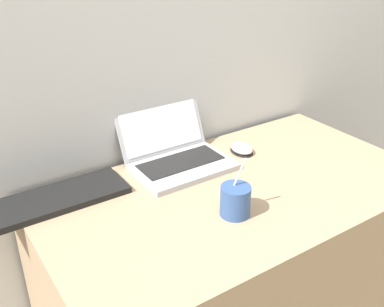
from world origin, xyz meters
TOP-DOWN VIEW (x-y plane):
  - desk at (0.00, 0.34)m, footprint 1.25×0.68m
  - laptop at (-0.08, 0.60)m, footprint 0.33×0.31m
  - drink_cup at (-0.10, 0.23)m, footprint 0.09×0.09m
  - computer_mouse at (0.17, 0.53)m, footprint 0.07×0.10m
  - external_keyboard at (-0.51, 0.58)m, footprint 0.43×0.16m

SIDE VIEW (x-z plane):
  - desk at x=0.00m, z-range 0.00..0.72m
  - external_keyboard at x=-0.51m, z-range 0.72..0.74m
  - computer_mouse at x=0.17m, z-range 0.72..0.75m
  - drink_cup at x=-0.10m, z-range 0.68..0.86m
  - laptop at x=-0.08m, z-range 0.66..0.89m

